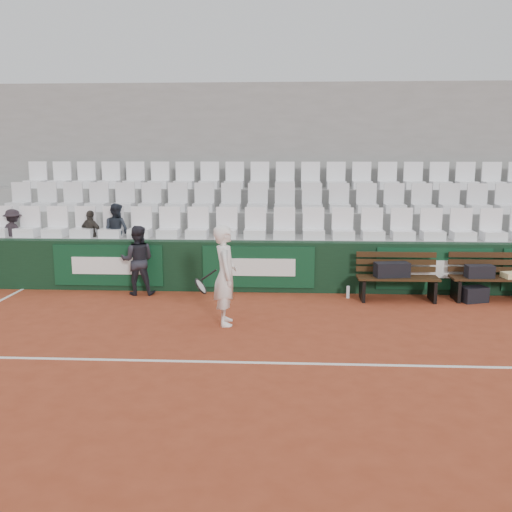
{
  "coord_description": "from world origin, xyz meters",
  "views": [
    {
      "loc": [
        0.35,
        -7.14,
        2.74
      ],
      "look_at": [
        -0.17,
        2.4,
        1.0
      ],
      "focal_mm": 40.0,
      "sensor_mm": 36.0,
      "label": 1
    }
  ],
  "objects_px": {
    "tennis_player": "(225,275)",
    "spectator_b": "(90,213)",
    "sports_bag_ground": "(474,294)",
    "bench_right": "(491,289)",
    "sports_bag_left": "(392,270)",
    "spectator_a": "(12,212)",
    "spectator_c": "(116,209)",
    "water_bottle_near": "(348,292)",
    "sports_bag_right": "(480,271)",
    "ball_kid": "(138,260)",
    "water_bottle_far": "(465,296)",
    "bench_left": "(397,289)"
  },
  "relations": [
    {
      "from": "tennis_player",
      "to": "spectator_b",
      "type": "relative_size",
      "value": 1.61
    },
    {
      "from": "sports_bag_ground",
      "to": "tennis_player",
      "type": "distance_m",
      "value": 4.79
    },
    {
      "from": "bench_right",
      "to": "sports_bag_left",
      "type": "relative_size",
      "value": 2.37
    },
    {
      "from": "spectator_a",
      "to": "spectator_c",
      "type": "bearing_deg",
      "value": -165.49
    },
    {
      "from": "sports_bag_left",
      "to": "spectator_b",
      "type": "distance_m",
      "value": 6.24
    },
    {
      "from": "water_bottle_near",
      "to": "sports_bag_left",
      "type": "bearing_deg",
      "value": -8.61
    },
    {
      "from": "bench_right",
      "to": "tennis_player",
      "type": "distance_m",
      "value": 5.14
    },
    {
      "from": "sports_bag_right",
      "to": "ball_kid",
      "type": "xyz_separation_m",
      "value": [
        -6.47,
        0.18,
        0.11
      ]
    },
    {
      "from": "sports_bag_right",
      "to": "sports_bag_ground",
      "type": "relative_size",
      "value": 1.06
    },
    {
      "from": "sports_bag_ground",
      "to": "sports_bag_right",
      "type": "bearing_deg",
      "value": 32.82
    },
    {
      "from": "sports_bag_ground",
      "to": "spectator_c",
      "type": "relative_size",
      "value": 0.41
    },
    {
      "from": "sports_bag_ground",
      "to": "ball_kid",
      "type": "relative_size",
      "value": 0.35
    },
    {
      "from": "tennis_player",
      "to": "water_bottle_near",
      "type": "bearing_deg",
      "value": 39.66
    },
    {
      "from": "water_bottle_far",
      "to": "tennis_player",
      "type": "height_order",
      "value": "tennis_player"
    },
    {
      "from": "sports_bag_right",
      "to": "water_bottle_far",
      "type": "distance_m",
      "value": 0.53
    },
    {
      "from": "sports_bag_left",
      "to": "spectator_b",
      "type": "relative_size",
      "value": 0.63
    },
    {
      "from": "water_bottle_far",
      "to": "spectator_b",
      "type": "xyz_separation_m",
      "value": [
        -7.4,
        1.21,
        1.37
      ]
    },
    {
      "from": "ball_kid",
      "to": "bench_right",
      "type": "bearing_deg",
      "value": 172.91
    },
    {
      "from": "bench_right",
      "to": "sports_bag_right",
      "type": "xyz_separation_m",
      "value": [
        -0.25,
        -0.05,
        0.34
      ]
    },
    {
      "from": "water_bottle_far",
      "to": "bench_left",
      "type": "bearing_deg",
      "value": 175.66
    },
    {
      "from": "spectator_b",
      "to": "sports_bag_right",
      "type": "bearing_deg",
      "value": -165.47
    },
    {
      "from": "sports_bag_ground",
      "to": "tennis_player",
      "type": "bearing_deg",
      "value": -159.99
    },
    {
      "from": "sports_bag_right",
      "to": "water_bottle_near",
      "type": "xyz_separation_m",
      "value": [
        -2.4,
        0.1,
        -0.45
      ]
    },
    {
      "from": "sports_bag_left",
      "to": "spectator_b",
      "type": "height_order",
      "value": "spectator_b"
    },
    {
      "from": "bench_left",
      "to": "water_bottle_far",
      "type": "distance_m",
      "value": 1.23
    },
    {
      "from": "bench_right",
      "to": "spectator_c",
      "type": "distance_m",
      "value": 7.58
    },
    {
      "from": "sports_bag_left",
      "to": "water_bottle_near",
      "type": "distance_m",
      "value": 0.92
    },
    {
      "from": "bench_right",
      "to": "spectator_b",
      "type": "height_order",
      "value": "spectator_b"
    },
    {
      "from": "sports_bag_left",
      "to": "sports_bag_right",
      "type": "bearing_deg",
      "value": 0.73
    },
    {
      "from": "sports_bag_left",
      "to": "ball_kid",
      "type": "bearing_deg",
      "value": 177.66
    },
    {
      "from": "tennis_player",
      "to": "ball_kid",
      "type": "xyz_separation_m",
      "value": [
        -1.91,
        1.86,
        -0.13
      ]
    },
    {
      "from": "spectator_a",
      "to": "bench_left",
      "type": "bearing_deg",
      "value": -173.56
    },
    {
      "from": "water_bottle_near",
      "to": "spectator_b",
      "type": "bearing_deg",
      "value": 169.37
    },
    {
      "from": "bench_left",
      "to": "ball_kid",
      "type": "xyz_separation_m",
      "value": [
        -4.97,
        0.2,
        0.45
      ]
    },
    {
      "from": "bench_right",
      "to": "water_bottle_far",
      "type": "xyz_separation_m",
      "value": [
        -0.53,
        -0.16,
        -0.1
      ]
    },
    {
      "from": "sports_bag_left",
      "to": "water_bottle_far",
      "type": "bearing_deg",
      "value": -4.08
    },
    {
      "from": "spectator_b",
      "to": "ball_kid",
      "type": "bearing_deg",
      "value": 165.64
    },
    {
      "from": "water_bottle_near",
      "to": "ball_kid",
      "type": "distance_m",
      "value": 4.11
    },
    {
      "from": "ball_kid",
      "to": "water_bottle_far",
      "type": "bearing_deg",
      "value": 171.3
    },
    {
      "from": "sports_bag_left",
      "to": "sports_bag_right",
      "type": "height_order",
      "value": "sports_bag_left"
    },
    {
      "from": "bench_left",
      "to": "sports_bag_right",
      "type": "distance_m",
      "value": 1.54
    },
    {
      "from": "spectator_b",
      "to": "water_bottle_far",
      "type": "bearing_deg",
      "value": -166.65
    },
    {
      "from": "sports_bag_ground",
      "to": "spectator_b",
      "type": "height_order",
      "value": "spectator_b"
    },
    {
      "from": "spectator_b",
      "to": "spectator_c",
      "type": "height_order",
      "value": "spectator_c"
    },
    {
      "from": "spectator_c",
      "to": "bench_right",
      "type": "bearing_deg",
      "value": -163.92
    },
    {
      "from": "sports_bag_right",
      "to": "spectator_c",
      "type": "height_order",
      "value": "spectator_c"
    },
    {
      "from": "sports_bag_ground",
      "to": "water_bottle_far",
      "type": "distance_m",
      "value": 0.19
    },
    {
      "from": "water_bottle_near",
      "to": "water_bottle_far",
      "type": "height_order",
      "value": "water_bottle_far"
    },
    {
      "from": "sports_bag_ground",
      "to": "water_bottle_near",
      "type": "distance_m",
      "value": 2.31
    },
    {
      "from": "ball_kid",
      "to": "spectator_b",
      "type": "height_order",
      "value": "spectator_b"
    }
  ]
}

